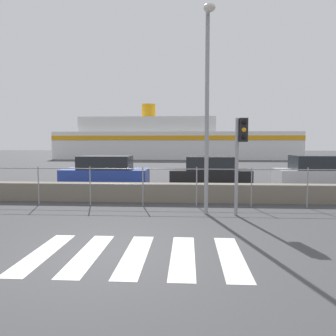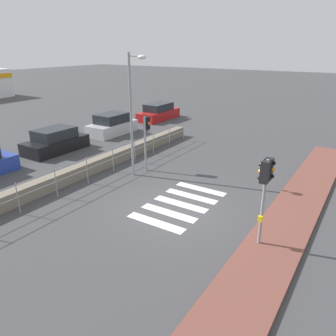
{
  "view_description": "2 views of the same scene",
  "coord_description": "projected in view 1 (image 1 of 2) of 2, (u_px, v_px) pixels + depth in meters",
  "views": [
    {
      "loc": [
        1.5,
        -5.99,
        2.13
      ],
      "look_at": [
        1.01,
        2.0,
        1.5
      ],
      "focal_mm": 35.0,
      "sensor_mm": 36.0,
      "label": 1
    },
    {
      "loc": [
        -9.95,
        -6.12,
        6.12
      ],
      "look_at": [
        1.11,
        1.0,
        1.2
      ],
      "focal_mm": 35.0,
      "sensor_mm": 36.0,
      "label": 2
    }
  ],
  "objects": [
    {
      "name": "traffic_light_far",
      "position": [
        241.0,
        144.0,
        9.39
      ],
      "size": [
        0.34,
        0.32,
        2.82
      ],
      "color": "gray",
      "rests_on": "ground_plane"
    },
    {
      "name": "ground_plane",
      "position": [
        109.0,
        254.0,
        6.22
      ],
      "size": [
        160.0,
        160.0,
        0.0
      ],
      "primitive_type": "plane",
      "color": "#424244"
    },
    {
      "name": "parked_car_silver",
      "position": [
        317.0,
        173.0,
        15.82
      ],
      "size": [
        3.82,
        1.84,
        1.5
      ],
      "color": "#BCBCC1",
      "rests_on": "ground_plane"
    },
    {
      "name": "seawall",
      "position": [
        146.0,
        192.0,
        11.83
      ],
      "size": [
        19.92,
        0.55,
        0.65
      ],
      "color": "slate",
      "rests_on": "ground_plane"
    },
    {
      "name": "crosswalk",
      "position": [
        135.0,
        255.0,
        6.19
      ],
      "size": [
        4.05,
        2.4,
        0.01
      ],
      "color": "silver",
      "rests_on": "ground_plane"
    },
    {
      "name": "streetlamp",
      "position": [
        207.0,
        89.0,
        9.31
      ],
      "size": [
        0.32,
        1.01,
        5.86
      ],
      "color": "gray",
      "rests_on": "ground_plane"
    },
    {
      "name": "parked_car_blue",
      "position": [
        106.0,
        172.0,
        16.45
      ],
      "size": [
        4.25,
        1.85,
        1.45
      ],
      "color": "#233D9E",
      "rests_on": "ground_plane"
    },
    {
      "name": "ferry_boat",
      "position": [
        171.0,
        141.0,
        43.21
      ],
      "size": [
        30.68,
        7.4,
        7.12
      ],
      "color": "white",
      "rests_on": "ground_plane"
    },
    {
      "name": "parked_car_black",
      "position": [
        210.0,
        173.0,
        16.14
      ],
      "size": [
        3.9,
        1.84,
        1.43
      ],
      "color": "black",
      "rests_on": "ground_plane"
    },
    {
      "name": "harbor_fence",
      "position": [
        143.0,
        181.0,
        10.92
      ],
      "size": [
        17.97,
        0.04,
        1.31
      ],
      "color": "gray",
      "rests_on": "ground_plane"
    }
  ]
}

